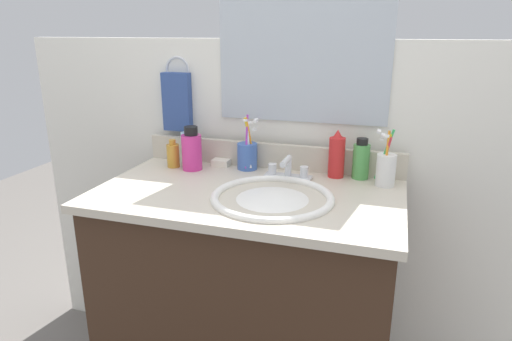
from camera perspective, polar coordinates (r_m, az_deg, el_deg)
name	(u,v)px	position (r m, az deg, el deg)	size (l,w,h in m)	color
vanity_cabinet	(248,310)	(1.61, -0.99, -17.34)	(0.92, 0.51, 0.82)	#382316
countertop	(248,195)	(1.41, -1.08, -3.12)	(0.96, 0.55, 0.03)	beige
backsplash	(270,156)	(1.63, 1.84, 1.91)	(0.96, 0.02, 0.09)	beige
back_wall	(274,211)	(1.77, 2.31, -5.11)	(2.06, 0.04, 1.30)	white
mirror_panel	(303,40)	(1.59, 6.01, 16.18)	(0.60, 0.01, 0.56)	#B2BCC6
towel_ring	(178,69)	(1.76, -9.95, 12.54)	(0.10, 0.10, 0.01)	silver
hand_towel	(177,102)	(1.75, -10.01, 8.58)	(0.11, 0.04, 0.22)	#334C8C
sink_basin	(272,208)	(1.35, 2.07, -4.82)	(0.37, 0.37, 0.11)	white
faucet	(288,171)	(1.51, 4.06, -0.11)	(0.16, 0.10, 0.08)	silver
bottle_soap_pink	(192,150)	(1.62, -8.18, 2.57)	(0.07, 0.07, 0.16)	#D8338C
bottle_toner_green	(361,160)	(1.55, 13.21, 1.31)	(0.06, 0.06, 0.14)	#4C9E4C
bottle_oil_amber	(173,155)	(1.67, -10.51, 1.95)	(0.05, 0.05, 0.10)	gold
bottle_gel_clear	(189,147)	(1.71, -8.53, 2.96)	(0.06, 0.06, 0.14)	silver
bottle_spray_red	(337,156)	(1.55, 10.22, 1.86)	(0.05, 0.05, 0.17)	red
cup_white_ceramic	(386,168)	(1.50, 16.17, 0.27)	(0.07, 0.08, 0.19)	white
cup_blue_plastic	(248,154)	(1.61, -1.08, 2.07)	(0.07, 0.08, 0.20)	#3F66B7
soap_bar	(221,163)	(1.67, -4.48, 1.01)	(0.06, 0.04, 0.02)	white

